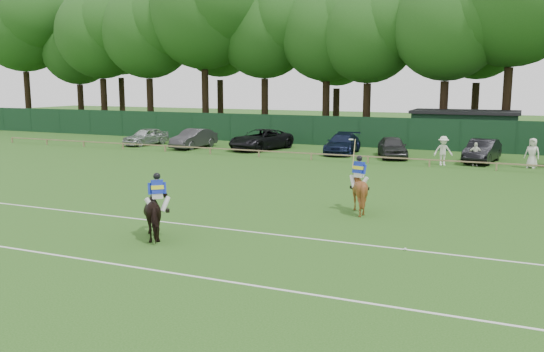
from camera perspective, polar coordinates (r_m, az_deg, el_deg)
The scene contains 20 objects.
ground at distance 22.56m, azimuth -4.20°, elevation -4.58°, with size 160.00×160.00×0.00m, color #1E4C14.
horse_dark at distance 20.51m, azimuth -11.23°, elevation -3.61°, with size 0.96×2.11×1.78m, color black.
horse_chestnut at distance 24.32m, azimuth 8.57°, elevation -1.38°, with size 1.50×1.69×1.86m, color brown.
sedan_silver at distance 50.25m, azimuth -12.38°, elevation 3.85°, with size 1.72×4.28×1.46m, color #B6BABB.
sedan_grey at distance 47.32m, azimuth -7.77°, elevation 3.69°, with size 1.63×4.68×1.54m, color #313134.
suv_black at distance 45.78m, azimuth -1.12°, elevation 3.63°, with size 2.67×5.79×1.61m, color black.
sedan_navy at distance 43.65m, azimuth 7.01°, elevation 3.20°, with size 2.09×5.14×1.49m, color black.
hatch_grey at distance 41.93m, azimuth 11.84°, elevation 2.83°, with size 1.79×4.46×1.52m, color #2D2E30.
estate_black at distance 41.12m, azimuth 20.09°, elevation 2.34°, with size 1.64×4.70×1.55m, color black.
spectator_left at distance 38.92m, azimuth 16.60°, elevation 2.41°, with size 1.23×0.70×1.90m, color silver.
spectator_mid at distance 39.27m, azimuth 19.48°, elevation 2.06°, with size 0.90×0.37×1.54m, color white.
spectator_right at distance 39.60m, azimuth 24.38°, elevation 2.07°, with size 0.92×0.60×1.89m, color silver.
rider_dark at distance 20.34m, azimuth -11.30°, elevation -1.48°, with size 0.79×0.73×1.41m.
rider_chestnut at distance 24.17m, azimuth 8.60°, elevation 0.50°, with size 0.92×0.72×2.05m.
polo_ball at distance 19.34m, azimuth 13.05°, elevation -7.06°, with size 0.09×0.09×0.09m, color silver.
pitch_lines at distance 19.63m, azimuth -8.96°, elevation -6.80°, with size 60.00×5.10×0.01m.
pitch_rail at distance 39.06m, azimuth 8.08°, elevation 1.99°, with size 62.10×0.10×0.50m.
perimeter_fence at distance 47.67m, azimuth 10.98°, elevation 4.23°, with size 92.08×0.08×2.50m.
utility_shed at distance 49.71m, azimuth 18.53°, elevation 4.45°, with size 8.40×4.40×3.04m.
tree_row at distance 55.26m, azimuth 14.76°, elevation 3.49°, with size 96.00×12.00×21.00m, color #26561C, non-canonical shape.
Camera 1 is at (10.16, -19.38, 5.47)m, focal length 38.00 mm.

